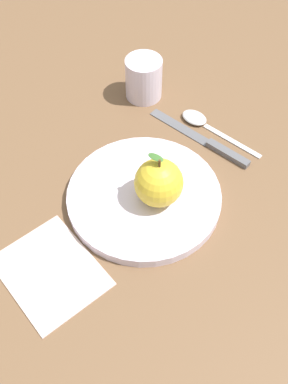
# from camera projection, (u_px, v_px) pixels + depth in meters

# --- Properties ---
(ground_plane) EXTENTS (2.40, 2.40, 0.00)m
(ground_plane) POSITION_uv_depth(u_px,v_px,m) (142.00, 191.00, 0.74)
(ground_plane) COLOR brown
(dinner_plate) EXTENTS (0.24, 0.24, 0.02)m
(dinner_plate) POSITION_uv_depth(u_px,v_px,m) (144.00, 196.00, 0.72)
(dinner_plate) COLOR silver
(dinner_plate) RESTS_ON ground_plane
(apple) EXTENTS (0.07, 0.07, 0.09)m
(apple) POSITION_uv_depth(u_px,v_px,m) (159.00, 183.00, 0.68)
(apple) COLOR gold
(apple) RESTS_ON dinner_plate
(cup) EXTENTS (0.07, 0.07, 0.08)m
(cup) POSITION_uv_depth(u_px,v_px,m) (144.00, 77.00, 0.84)
(cup) COLOR silver
(cup) RESTS_ON ground_plane
(knife) EXTENTS (0.20, 0.08, 0.01)m
(knife) POSITION_uv_depth(u_px,v_px,m) (207.00, 142.00, 0.80)
(knife) COLOR #59595E
(knife) RESTS_ON ground_plane
(spoon) EXTENTS (0.16, 0.07, 0.01)m
(spoon) POSITION_uv_depth(u_px,v_px,m) (202.00, 122.00, 0.83)
(spoon) COLOR silver
(spoon) RESTS_ON ground_plane
(linen_napkin) EXTENTS (0.17, 0.14, 0.00)m
(linen_napkin) POSITION_uv_depth(u_px,v_px,m) (50.00, 271.00, 0.65)
(linen_napkin) COLOR beige
(linen_napkin) RESTS_ON ground_plane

